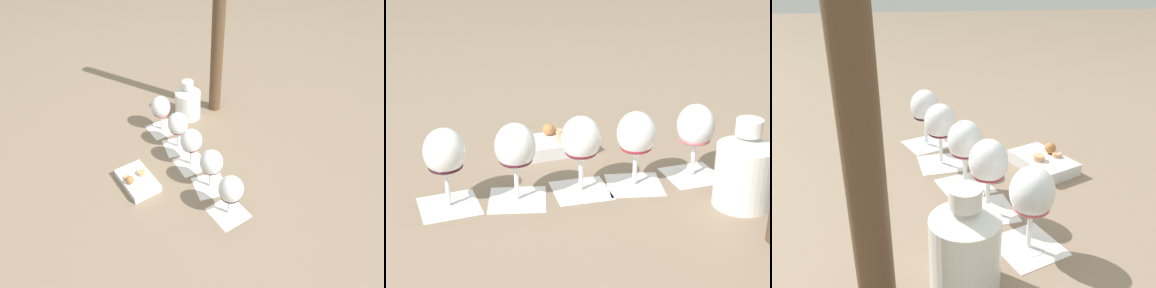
# 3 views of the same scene
# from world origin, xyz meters

# --- Properties ---
(ground_plane) EXTENTS (8.00, 8.00, 0.00)m
(ground_plane) POSITION_xyz_m (0.00, 0.00, 0.00)
(ground_plane) COLOR #7F6B56
(tasting_card_0) EXTENTS (0.15, 0.14, 0.00)m
(tasting_card_0) POSITION_xyz_m (-0.24, -0.08, 0.00)
(tasting_card_0) COLOR white
(tasting_card_0) RESTS_ON ground_plane
(tasting_card_1) EXTENTS (0.13, 0.13, 0.00)m
(tasting_card_1) POSITION_xyz_m (-0.12, -0.03, 0.00)
(tasting_card_1) COLOR white
(tasting_card_1) RESTS_ON ground_plane
(tasting_card_2) EXTENTS (0.14, 0.14, 0.00)m
(tasting_card_2) POSITION_xyz_m (-0.01, 0.00, 0.00)
(tasting_card_2) COLOR white
(tasting_card_2) RESTS_ON ground_plane
(tasting_card_3) EXTENTS (0.12, 0.12, 0.00)m
(tasting_card_3) POSITION_xyz_m (0.12, 0.05, 0.00)
(tasting_card_3) COLOR white
(tasting_card_3) RESTS_ON ground_plane
(tasting_card_4) EXTENTS (0.15, 0.15, 0.00)m
(tasting_card_4) POSITION_xyz_m (0.25, 0.08, 0.00)
(tasting_card_4) COLOR white
(tasting_card_4) RESTS_ON ground_plane
(wine_glass_0) EXTENTS (0.08, 0.08, 0.16)m
(wine_glass_0) POSITION_xyz_m (-0.24, -0.08, 0.11)
(wine_glass_0) COLOR white
(wine_glass_0) RESTS_ON tasting_card_0
(wine_glass_1) EXTENTS (0.08, 0.08, 0.16)m
(wine_glass_1) POSITION_xyz_m (-0.12, -0.03, 0.11)
(wine_glass_1) COLOR white
(wine_glass_1) RESTS_ON tasting_card_1
(wine_glass_2) EXTENTS (0.08, 0.08, 0.16)m
(wine_glass_2) POSITION_xyz_m (-0.01, 0.00, 0.11)
(wine_glass_2) COLOR white
(wine_glass_2) RESTS_ON tasting_card_2
(wine_glass_3) EXTENTS (0.08, 0.08, 0.16)m
(wine_glass_3) POSITION_xyz_m (0.12, 0.05, 0.11)
(wine_glass_3) COLOR white
(wine_glass_3) RESTS_ON tasting_card_3
(wine_glass_4) EXTENTS (0.08, 0.08, 0.16)m
(wine_glass_4) POSITION_xyz_m (0.25, 0.08, 0.11)
(wine_glass_4) COLOR white
(wine_glass_4) RESTS_ON tasting_card_4
(ceramic_vase) EXTENTS (0.11, 0.11, 0.18)m
(ceramic_vase) POSITION_xyz_m (-0.32, 0.04, 0.08)
(ceramic_vase) COLOR white
(ceramic_vase) RESTS_ON ground_plane
(snack_dish) EXTENTS (0.19, 0.16, 0.06)m
(snack_dish) POSITION_xyz_m (0.06, -0.21, 0.02)
(snack_dish) COLOR silver
(snack_dish) RESTS_ON ground_plane
(umbrella_pole) EXTENTS (0.05, 0.05, 0.77)m
(umbrella_pole) POSITION_xyz_m (-0.37, 0.18, 0.38)
(umbrella_pole) COLOR brown
(umbrella_pole) RESTS_ON ground_plane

